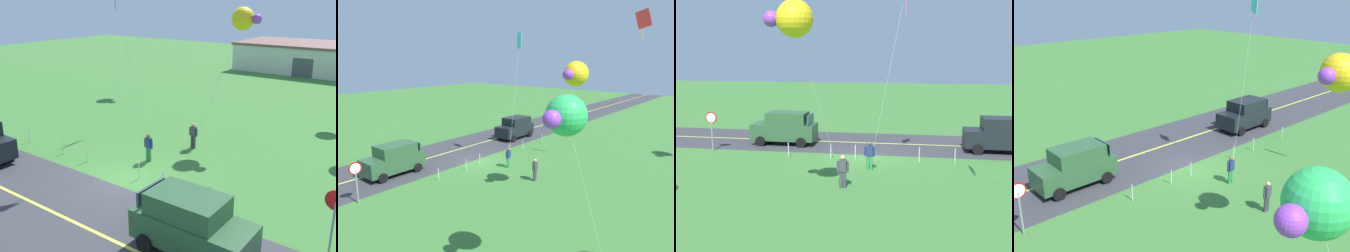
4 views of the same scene
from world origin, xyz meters
TOP-DOWN VIEW (x-y plane):
  - ground_plane at (0.00, 0.00)m, footprint 120.00×120.00m
  - asphalt_road at (0.00, -4.00)m, footprint 120.00×7.00m
  - road_centre_stripe at (0.00, -4.00)m, footprint 120.00×0.16m
  - car_suv_foreground at (6.05, -2.82)m, footprint 4.40×2.12m
  - car_parked_west_near at (-8.28, -2.66)m, footprint 4.40×2.12m
  - stop_sign at (10.15, -0.10)m, footprint 0.76×0.08m
  - person_adult_near at (0.55, 5.97)m, footprint 0.58×0.22m
  - person_adult_companion at (-0.40, 2.81)m, footprint 0.58×0.22m
  - kite_red_low at (1.83, 9.42)m, footprint 2.42×4.16m
  - kite_blue_mid at (-2.14, 2.45)m, footprint 2.06×0.86m
  - kite_pink_drift at (-5.85, 10.42)m, footprint 2.46×3.68m
  - kite_orange_near at (9.01, 12.84)m, footprint 2.54×2.14m
  - fence_post_0 at (-8.41, 0.70)m, footprint 0.05×0.05m
  - fence_post_1 at (-5.14, 0.70)m, footprint 0.05×0.05m
  - fence_post_2 at (-3.11, 0.70)m, footprint 0.05×0.05m
  - fence_post_3 at (0.66, 0.70)m, footprint 0.05×0.05m
  - fence_post_4 at (2.15, 0.70)m, footprint 0.05×0.05m
  - fence_post_5 at (4.80, 0.70)m, footprint 0.05×0.05m

SIDE VIEW (x-z plane):
  - ground_plane at x=0.00m, z-range -0.10..0.00m
  - asphalt_road at x=0.00m, z-range 0.00..0.00m
  - road_centre_stripe at x=0.00m, z-range 0.00..0.01m
  - fence_post_0 at x=-8.41m, z-range 0.00..0.90m
  - fence_post_1 at x=-5.14m, z-range 0.00..0.90m
  - fence_post_2 at x=-3.11m, z-range 0.00..0.90m
  - fence_post_3 at x=0.66m, z-range 0.00..0.90m
  - fence_post_4 at x=2.15m, z-range 0.00..0.90m
  - fence_post_5 at x=4.80m, z-range 0.00..0.90m
  - person_adult_near at x=0.55m, z-range 0.06..1.66m
  - person_adult_companion at x=-0.40m, z-range 0.06..1.66m
  - car_suv_foreground at x=6.05m, z-range 0.03..2.27m
  - car_parked_west_near at x=-8.28m, z-range 0.03..2.27m
  - stop_sign at x=10.15m, z-range 0.52..3.08m
  - kite_orange_near at x=9.01m, z-range 2.95..10.27m
  - kite_red_low at x=1.83m, z-range 3.44..11.73m
  - kite_blue_mid at x=-2.14m, z-range 4.37..14.76m
  - kite_pink_drift at x=-5.85m, z-range 4.95..16.75m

